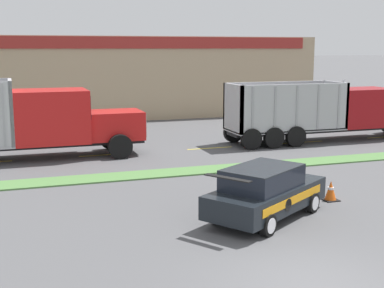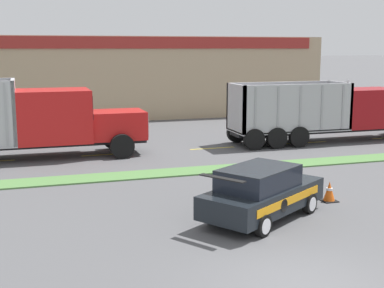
{
  "view_description": "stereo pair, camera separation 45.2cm",
  "coord_description": "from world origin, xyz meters",
  "px_view_note": "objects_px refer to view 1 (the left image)",
  "views": [
    {
      "loc": [
        -5.97,
        -9.47,
        5.06
      ],
      "look_at": [
        0.68,
        10.03,
        1.34
      ],
      "focal_mm": 50.0,
      "sensor_mm": 36.0,
      "label": 1
    },
    {
      "loc": [
        -5.54,
        -9.61,
        5.06
      ],
      "look_at": [
        0.68,
        10.03,
        1.34
      ],
      "focal_mm": 50.0,
      "sensor_mm": 36.0,
      "label": 2
    }
  ],
  "objects_px": {
    "traffic_cone": "(331,191)",
    "rally_car": "(265,192)",
    "dump_truck_mid": "(27,123)",
    "dump_truck_lead": "(344,113)"
  },
  "relations": [
    {
      "from": "dump_truck_mid",
      "to": "traffic_cone",
      "type": "xyz_separation_m",
      "value": [
        9.36,
        -10.34,
        -1.35
      ]
    },
    {
      "from": "rally_car",
      "to": "traffic_cone",
      "type": "distance_m",
      "value": 3.19
    },
    {
      "from": "dump_truck_mid",
      "to": "rally_car",
      "type": "height_order",
      "value": "dump_truck_mid"
    },
    {
      "from": "rally_car",
      "to": "traffic_cone",
      "type": "bearing_deg",
      "value": 19.37
    },
    {
      "from": "dump_truck_mid",
      "to": "traffic_cone",
      "type": "bearing_deg",
      "value": -47.85
    },
    {
      "from": "dump_truck_mid",
      "to": "rally_car",
      "type": "distance_m",
      "value": 13.08
    },
    {
      "from": "dump_truck_lead",
      "to": "traffic_cone",
      "type": "bearing_deg",
      "value": -126.24
    },
    {
      "from": "dump_truck_lead",
      "to": "rally_car",
      "type": "xyz_separation_m",
      "value": [
        -10.5,
        -11.31,
        -0.68
      ]
    },
    {
      "from": "rally_car",
      "to": "dump_truck_mid",
      "type": "bearing_deg",
      "value": 119.29
    },
    {
      "from": "traffic_cone",
      "to": "rally_car",
      "type": "bearing_deg",
      "value": -160.63
    }
  ]
}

